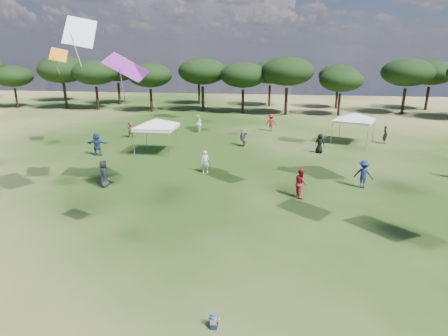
# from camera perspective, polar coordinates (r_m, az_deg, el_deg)

# --- Properties ---
(tree_line) EXTENTS (108.78, 17.63, 7.77)m
(tree_line) POSITION_cam_1_polar(r_m,az_deg,el_deg) (54.29, 8.63, 14.26)
(tree_line) COLOR black
(tree_line) RESTS_ON ground
(tent_left) EXTENTS (6.28, 6.28, 3.19)m
(tent_left) POSITION_cam_1_polar(r_m,az_deg,el_deg) (30.86, -10.27, 7.21)
(tent_left) COLOR gray
(tent_left) RESTS_ON ground
(tent_right) EXTENTS (6.11, 6.11, 3.08)m
(tent_right) POSITION_cam_1_polar(r_m,az_deg,el_deg) (36.00, 19.28, 7.74)
(tent_right) COLOR gray
(tent_right) RESTS_ON ground
(toddler) EXTENTS (0.33, 0.37, 0.50)m
(toddler) POSITION_cam_1_polar(r_m,az_deg,el_deg) (12.09, -1.56, -22.30)
(toddler) COLOR black
(toddler) RESTS_ON ground
(festival_crowd) EXTENTS (27.46, 19.86, 1.88)m
(festival_crowd) POSITION_cam_1_polar(r_m,az_deg,el_deg) (30.98, 1.05, 3.94)
(festival_crowd) COLOR #875D49
(festival_crowd) RESTS_ON ground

